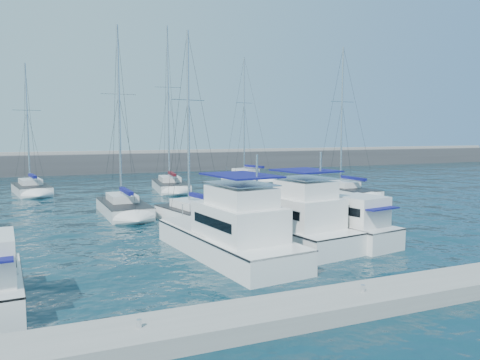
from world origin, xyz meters
name	(u,v)px	position (x,y,z in m)	size (l,w,h in m)	color
ground	(242,242)	(0.00, 0.00, 0.00)	(220.00, 220.00, 0.00)	#06222D
breakwater	(114,166)	(0.00, 52.00, 1.05)	(160.00, 6.00, 4.45)	#424244
dock	(363,300)	(0.00, -11.00, 0.30)	(40.00, 2.20, 0.60)	gray
dock_cleat_near_port	(139,323)	(-8.00, -11.00, 0.72)	(0.16, 0.16, 0.25)	silver
dock_cleat_centre	(363,288)	(0.00, -11.00, 0.72)	(0.16, 0.16, 0.25)	silver
motor_yacht_port_inner	(231,235)	(-1.82, -2.83, 1.13)	(4.75, 10.69, 4.69)	white
motor_yacht_stbd_inner	(295,225)	(2.47, -1.79, 1.13)	(4.86, 8.79, 4.69)	white
motor_yacht_stbd_outer	(354,228)	(5.59, -2.92, 0.94)	(3.60, 5.77, 3.20)	silver
sailboat_mid_b	(123,208)	(-4.80, 12.11, 0.53)	(3.31, 7.91, 14.79)	silver
sailboat_mid_c	(194,215)	(-0.74, 6.95, 0.53)	(4.29, 7.23, 13.67)	white
sailboat_mid_e	(345,191)	(16.85, 13.67, 0.53)	(3.35, 7.74, 14.90)	white
sailboat_back_a	(31,189)	(-11.58, 28.17, 0.52)	(4.20, 7.75, 13.70)	white
sailboat_back_b	(170,185)	(2.35, 25.38, 0.56)	(4.01, 8.53, 18.06)	silver
sailboat_back_c	(248,176)	(14.46, 31.84, 0.54)	(5.00, 8.64, 16.39)	white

